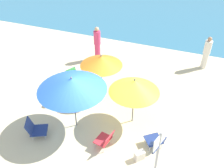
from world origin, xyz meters
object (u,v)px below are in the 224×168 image
object	(u,v)px
beach_chair_a	(105,139)
beach_chair_b	(35,129)
beach_chair_d	(74,77)
beach_bag	(140,156)
umbrella_blue	(72,84)
warning_sign	(157,155)
beach_chair_c	(155,141)
person_a	(97,44)
person_c	(66,91)
umbrella_yellow	(134,86)
umbrella_orange	(101,61)
person_b	(206,53)

from	to	relation	value
beach_chair_a	beach_chair_b	xyz separation A→B (m)	(-2.30, -0.37, -0.04)
beach_chair_d	beach_bag	distance (m)	4.51
umbrella_blue	warning_sign	bearing A→B (deg)	-25.58
beach_chair_c	beach_chair_a	bearing A→B (deg)	70.97
person_a	beach_bag	distance (m)	6.15
beach_chair_a	person_c	bearing A→B (deg)	-24.13
umbrella_yellow	beach_chair_b	distance (m)	3.47
beach_chair_b	person_a	world-z (taller)	person_a
beach_chair_d	beach_bag	world-z (taller)	beach_chair_d
umbrella_blue	person_c	xyz separation A→B (m)	(-0.95, 1.03, -1.25)
umbrella_blue	beach_chair_b	bearing A→B (deg)	-138.86
umbrella_yellow	beach_chair_b	bearing A→B (deg)	-146.99
umbrella_blue	beach_chair_d	xyz separation A→B (m)	(-1.21, 2.12, -1.39)
warning_sign	umbrella_orange	bearing A→B (deg)	147.28
umbrella_yellow	beach_chair_c	world-z (taller)	umbrella_yellow
umbrella_yellow	warning_sign	distance (m)	2.63
beach_chair_d	beach_chair_c	bearing A→B (deg)	-3.35
person_a	umbrella_yellow	bearing A→B (deg)	-94.75
umbrella_yellow	beach_chair_a	world-z (taller)	umbrella_yellow
umbrella_yellow	person_a	world-z (taller)	umbrella_yellow
umbrella_yellow	warning_sign	size ratio (longest dim) A/B	0.81
umbrella_yellow	beach_bag	world-z (taller)	umbrella_yellow
beach_chair_b	beach_chair_c	distance (m)	3.83
person_a	person_b	size ratio (longest dim) A/B	1.08
umbrella_blue	beach_bag	size ratio (longest dim) A/B	7.09
person_c	beach_bag	world-z (taller)	person_c
umbrella_orange	person_c	distance (m)	1.75
umbrella_blue	umbrella_orange	xyz separation A→B (m)	(0.13, 1.94, -0.22)
warning_sign	beach_bag	xyz separation A→B (m)	(-0.58, 0.85, -1.30)
beach_chair_c	warning_sign	distance (m)	1.83
beach_chair_b	warning_sign	bearing A→B (deg)	-34.11
beach_chair_b	beach_bag	distance (m)	3.42
beach_chair_b	person_b	distance (m)	7.93
beach_chair_a	beach_chair_b	world-z (taller)	beach_chair_b
beach_chair_a	umbrella_yellow	bearing A→B (deg)	-96.47
umbrella_blue	person_a	bearing A→B (deg)	104.51
umbrella_orange	beach_bag	size ratio (longest dim) A/B	5.81
beach_chair_d	beach_chair_b	bearing A→B (deg)	-61.14
person_a	warning_sign	bearing A→B (deg)	-98.63
beach_chair_b	warning_sign	world-z (taller)	warning_sign
beach_chair_d	person_a	bearing A→B (deg)	113.16
beach_chair_a	beach_chair_c	bearing A→B (deg)	-149.68
umbrella_yellow	beach_chair_d	xyz separation A→B (m)	(-2.93, 1.23, -1.16)
beach_chair_c	person_c	size ratio (longest dim) A/B	0.77
umbrella_blue	beach_chair_b	size ratio (longest dim) A/B	2.77
warning_sign	umbrella_yellow	bearing A→B (deg)	135.62
beach_chair_b	beach_chair_d	xyz separation A→B (m)	(-0.20, 3.00, 0.04)
beach_chair_c	person_b	distance (m)	5.56
umbrella_blue	warning_sign	world-z (taller)	warning_sign
beach_chair_b	person_b	bearing A→B (deg)	26.66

